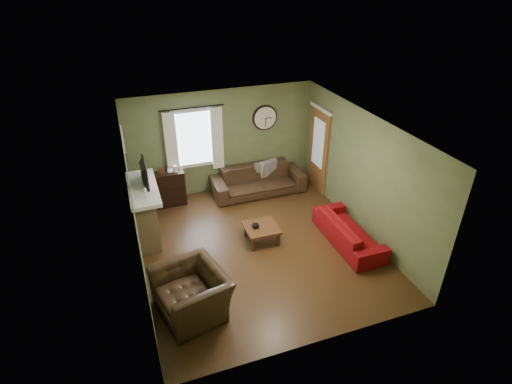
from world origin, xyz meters
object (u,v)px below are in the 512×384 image
object	(u,v)px
sofa_red	(349,231)
sofa_brown	(258,180)
bookshelf	(170,189)
coffee_table	(261,234)
armchair	(192,293)

from	to	relation	value
sofa_red	sofa_brown	bearing A→B (deg)	21.91
bookshelf	sofa_red	size ratio (longest dim) A/B	0.46
sofa_brown	coffee_table	xyz separation A→B (m)	(-0.64, -1.99, -0.16)
sofa_red	bookshelf	bearing A→B (deg)	49.80
bookshelf	sofa_brown	bearing A→B (deg)	-3.13
bookshelf	sofa_brown	distance (m)	2.20
armchair	sofa_red	bearing A→B (deg)	88.94
bookshelf	coffee_table	world-z (taller)	bookshelf
armchair	coffee_table	xyz separation A→B (m)	(1.75, 1.44, -0.21)
bookshelf	armchair	xyz separation A→B (m)	(-0.20, -3.55, -0.04)
sofa_red	armchair	bearing A→B (deg)	103.02
armchair	bookshelf	bearing A→B (deg)	162.76
bookshelf	sofa_brown	world-z (taller)	bookshelf
sofa_red	coffee_table	xyz separation A→B (m)	(-1.70, 0.64, -0.10)
armchair	sofa_brown	bearing A→B (deg)	131.01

